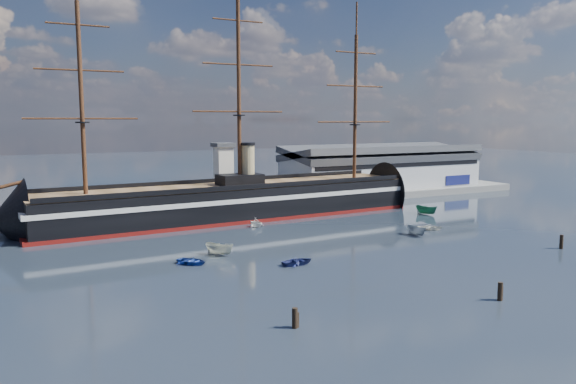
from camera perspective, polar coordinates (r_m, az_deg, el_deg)
name	(u,v)px	position (r m, az deg, el deg)	size (l,w,h in m)	color
ground	(271,234)	(112.87, -1.75, -4.28)	(600.00, 600.00, 0.00)	#1C2939
quay	(245,206)	(149.18, -4.42, -1.44)	(180.00, 18.00, 2.00)	slate
warehouse	(382,168)	(176.06, 9.50, 2.45)	(63.00, 21.00, 11.60)	#B7BABC
quay_tower	(224,172)	(142.57, -6.56, 2.08)	(5.00, 5.00, 15.00)	silver
warship	(225,202)	(129.47, -6.41, -1.00)	(113.21, 20.04, 53.94)	black
motorboat_a	(220,255)	(96.32, -6.96, -6.38)	(6.46, 2.37, 2.58)	beige
motorboat_b	(298,265)	(89.50, 1.00, -7.39)	(3.24, 1.30, 1.51)	navy
motorboat_c	(416,236)	(114.22, 12.91, -4.33)	(6.07, 2.23, 2.43)	gray
motorboat_d	(256,227)	(120.13, -3.26, -3.58)	(6.23, 2.70, 2.29)	silver
motorboat_e	(430,230)	(120.56, 14.25, -3.76)	(3.20, 1.28, 1.49)	silver
motorboat_f	(426,214)	(139.81, 13.87, -2.23)	(6.81, 2.50, 2.72)	#1F6145
motorboat_g	(192,264)	(91.03, -9.74, -7.25)	(3.16, 1.26, 1.47)	navy
piling_near_left	(295,328)	(63.60, 0.70, -13.65)	(0.64, 0.64, 2.99)	black
piling_near_mid	(500,300)	(77.36, 20.70, -10.27)	(0.64, 0.64, 3.08)	black
piling_far_right	(561,249)	(111.41, 25.98, -5.19)	(0.64, 0.64, 3.20)	black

